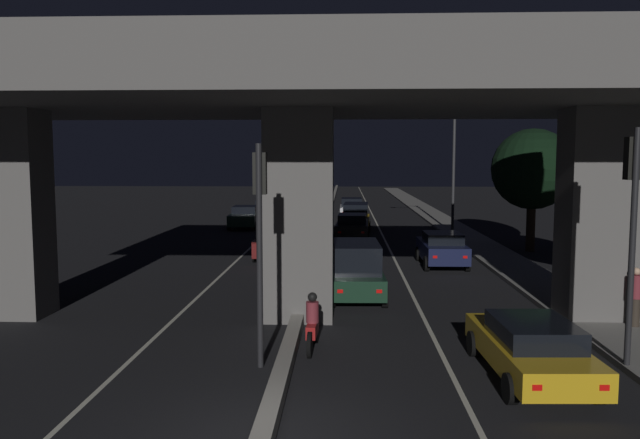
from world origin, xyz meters
The scene contains 21 objects.
lane_line_left_inner centered at (-3.76, 35.00, 0.00)m, with size 0.12×126.00×0.00m, color beige.
lane_line_right_inner centered at (3.76, 35.00, 0.00)m, with size 0.12×126.00×0.00m, color beige.
median_divider centered at (0.00, 35.00, 0.16)m, with size 0.36×126.00×0.32m, color gray.
sidewalk_right centered at (8.77, 28.00, 0.08)m, with size 2.26×126.00×0.16m, color gray.
elevated_overpass centered at (0.00, 8.21, 6.50)m, with size 21.65×10.13×8.71m.
traffic_light_left_of_median centered at (-0.58, 3.86, 3.50)m, with size 0.30×0.49×5.14m.
traffic_light_right_of_median centered at (7.74, 3.85, 3.72)m, with size 0.30×0.49×5.48m.
street_lamp centered at (7.80, 29.30, 5.02)m, with size 2.73×0.32×8.47m.
car_taxi_yellow_lead centered at (5.42, 3.24, 0.70)m, with size 2.06×4.61×1.33m.
car_dark_green_second centered at (1.77, 11.02, 1.01)m, with size 2.00×4.16×1.93m.
car_dark_blue_third centered at (5.72, 17.69, 0.80)m, with size 1.98×4.25×1.54m.
car_black_fourth centered at (1.82, 26.56, 0.82)m, with size 2.17×4.77×1.57m.
car_taxi_yellow_fifth centered at (2.12, 32.32, 0.94)m, with size 2.16×4.84×1.79m.
car_white_sixth centered at (1.89, 38.60, 0.92)m, with size 1.95×4.19×1.76m.
car_dark_red_lead_oncoming centered at (-1.96, 19.86, 0.97)m, with size 1.91×4.82×1.85m.
car_dark_green_second_oncoming centered at (-5.63, 33.00, 0.78)m, with size 2.14×4.73×1.52m.
car_dark_red_third_oncoming centered at (-5.42, 42.92, 0.69)m, with size 2.04×4.80×1.33m.
motorcycle_red_filtering_near centered at (0.55, 5.11, 0.62)m, with size 0.33×2.00×1.47m.
motorcycle_white_filtering_mid centered at (0.67, 13.85, 0.61)m, with size 0.34×1.75×1.43m.
pedestrian_on_sidewalk centered at (9.41, 7.10, 0.99)m, with size 0.34×0.34×1.65m.
roadside_tree_kerbside_mid centered at (11.04, 22.46, 4.27)m, with size 4.18×4.18×6.38m.
Camera 1 is at (1.35, -10.21, 4.79)m, focal length 35.00 mm.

